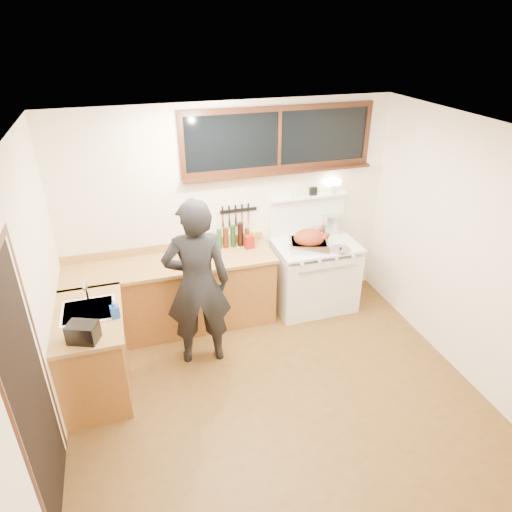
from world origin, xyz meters
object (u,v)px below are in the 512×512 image
object	(u,v)px
roast_turkey	(309,241)
vintage_stove	(314,273)
man	(197,284)
cutting_board	(189,258)

from	to	relation	value
roast_turkey	vintage_stove	bearing A→B (deg)	37.45
man	roast_turkey	distance (m)	1.55
vintage_stove	man	xyz separation A→B (m)	(-1.60, -0.62, 0.48)
cutting_board	roast_turkey	world-z (taller)	roast_turkey
man	cutting_board	xyz separation A→B (m)	(0.01, 0.59, 0.01)
vintage_stove	cutting_board	size ratio (longest dim) A/B	3.90
cutting_board	roast_turkey	xyz separation A→B (m)	(1.45, -0.08, 0.05)
roast_turkey	man	bearing A→B (deg)	-160.82
vintage_stove	cutting_board	distance (m)	1.66
vintage_stove	man	distance (m)	1.78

